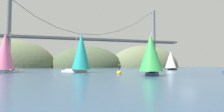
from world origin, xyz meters
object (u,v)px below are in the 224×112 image
sailboat_white_mainsail (171,60)px  channel_buoy (119,73)px  sailboat_teal_sail (81,52)px  sailboat_pink_spinnaker (5,52)px  sailboat_green_sail (151,54)px

sailboat_white_mainsail → channel_buoy: size_ratio=3.47×
sailboat_teal_sail → channel_buoy: size_ratio=4.68×
sailboat_pink_spinnaker → sailboat_green_sail: bearing=-35.5°
sailboat_white_mainsail → channel_buoy: bearing=-140.0°
sailboat_teal_sail → sailboat_pink_spinnaker: (-20.87, 2.85, -0.23)m
sailboat_white_mainsail → sailboat_pink_spinnaker: (-63.61, -14.39, 1.51)m
sailboat_teal_sail → channel_buoy: bearing=-55.3°
sailboat_pink_spinnaker → channel_buoy: (29.05, -14.65, -5.62)m
sailboat_green_sail → channel_buoy: bearing=114.1°
channel_buoy → sailboat_green_sail: bearing=-65.9°
sailboat_teal_sail → channel_buoy: 15.50m
sailboat_pink_spinnaker → channel_buoy: bearing=-26.8°
sailboat_white_mainsail → sailboat_teal_sail: (-42.74, -17.24, 1.74)m
sailboat_green_sail → channel_buoy: sailboat_green_sail is taller
sailboat_pink_spinnaker → sailboat_green_sail: (33.03, -23.54, -1.40)m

